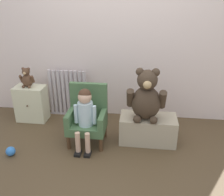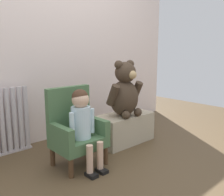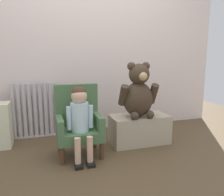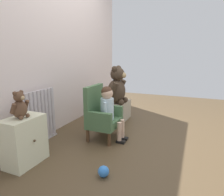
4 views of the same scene
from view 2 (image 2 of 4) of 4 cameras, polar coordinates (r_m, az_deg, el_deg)
ground_plane at (r=2.18m, az=5.77°, el=-17.25°), size 6.00×6.00×0.00m
back_wall at (r=2.96m, az=-13.54°, el=14.00°), size 3.80×0.05×2.40m
radiator at (r=2.67m, az=-23.86°, el=-5.15°), size 0.56×0.05×0.67m
child_armchair at (r=2.29m, az=-8.36°, el=-7.14°), size 0.44×0.36×0.70m
child_figure at (r=2.17m, az=-6.79°, el=-4.57°), size 0.25×0.35×0.70m
low_bench at (r=2.83m, az=2.82°, el=-6.89°), size 0.66×0.33×0.32m
large_teddy_bear at (r=2.67m, az=2.93°, el=1.42°), size 0.44×0.31×0.60m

